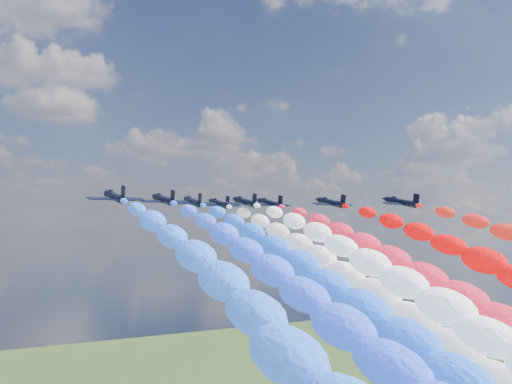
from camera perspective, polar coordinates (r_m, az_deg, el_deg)
jet_0 at (r=106.23m, az=-13.45°, el=-0.44°), size 10.14×13.66×4.99m
trail_0 at (r=57.05m, az=1.55°, el=-16.29°), size 7.24×105.28×40.44m
jet_1 at (r=119.14m, az=-8.89°, el=-0.73°), size 10.21×13.71×4.99m
trail_1 at (r=71.54m, az=6.42°, el=-13.50°), size 7.24×105.28×40.44m
jet_2 at (r=131.50m, az=-6.10°, el=-0.93°), size 10.62×14.00×4.99m
trail_2 at (r=84.86m, az=8.46°, el=-11.78°), size 7.24×105.28×40.44m
jet_3 at (r=132.55m, az=-1.06°, el=-0.96°), size 9.97×13.54×4.99m
trail_3 at (r=88.95m, az=15.80°, el=-11.29°), size 7.24×105.28×40.44m
jet_4 at (r=145.87m, az=-3.56°, el=-1.12°), size 9.85×13.45×4.99m
trail_4 at (r=100.13m, az=10.02°, el=-10.38°), size 7.24×105.28×40.44m
jet_5 at (r=142.76m, az=1.36°, el=-1.09°), size 10.27×13.76×4.99m
trail_5 at (r=100.27m, az=17.44°, el=-10.29°), size 7.24×105.28×40.44m
jet_6 at (r=138.80m, az=7.25°, el=-1.02°), size 9.76×13.39×4.99m
jet_7 at (r=137.90m, az=13.86°, el=-0.95°), size 9.91×13.49×4.99m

